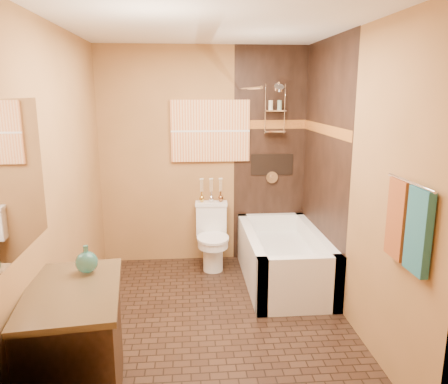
{
  "coord_description": "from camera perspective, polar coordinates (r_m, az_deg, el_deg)",
  "views": [
    {
      "loc": [
        -0.2,
        -3.54,
        1.99
      ],
      "look_at": [
        0.14,
        0.4,
        1.08
      ],
      "focal_mm": 35.0,
      "sensor_mm": 36.0,
      "label": 1
    }
  ],
  "objects": [
    {
      "name": "wall_front",
      "position": [
        2.17,
        0.68,
        -6.85
      ],
      "size": [
        2.4,
        0.02,
        2.5
      ],
      "primitive_type": "cube",
      "color": "#A77341",
      "rests_on": "floor"
    },
    {
      "name": "mosaic_band_back",
      "position": [
        5.12,
        6.14,
        8.77
      ],
      "size": [
        0.85,
        0.01,
        0.1
      ],
      "primitive_type": "cube",
      "color": "brown",
      "rests_on": "alcove_tile_back"
    },
    {
      "name": "wall_left",
      "position": [
        3.75,
        -20.29,
        0.8
      ],
      "size": [
        0.02,
        3.0,
        2.5
      ],
      "primitive_type": "cube",
      "color": "#A77341",
      "rests_on": "floor"
    },
    {
      "name": "teal_bottle",
      "position": [
        3.05,
        -17.52,
        -8.38
      ],
      "size": [
        0.19,
        0.19,
        0.23
      ],
      "primitive_type": null,
      "rotation": [
        0.0,
        0.0,
        0.38
      ],
      "color": "#22685F",
      "rests_on": "vanity"
    },
    {
      "name": "alcove_niche",
      "position": [
        5.18,
        6.28,
        3.59
      ],
      "size": [
        0.5,
        0.01,
        0.25
      ],
      "primitive_type": "cube",
      "color": "black",
      "rests_on": "alcove_tile_back"
    },
    {
      "name": "floor",
      "position": [
        4.06,
        -1.52,
        -16.35
      ],
      "size": [
        3.0,
        3.0,
        0.0
      ],
      "primitive_type": "plane",
      "color": "black",
      "rests_on": "ground"
    },
    {
      "name": "towel_rust",
      "position": [
        3.06,
        21.76,
        -3.29
      ],
      "size": [
        0.05,
        0.22,
        0.52
      ],
      "primitive_type": "cube",
      "color": "brown",
      "rests_on": "towel_bar"
    },
    {
      "name": "towel_bar",
      "position": [
        2.88,
        23.17,
        1.16
      ],
      "size": [
        0.02,
        0.55,
        0.02
      ],
      "primitive_type": "cylinder",
      "rotation": [
        1.57,
        0.0,
        0.0
      ],
      "color": "silver",
      "rests_on": "wall_right"
    },
    {
      "name": "alcove_tile_right",
      "position": [
        4.57,
        12.87,
        3.34
      ],
      "size": [
        0.01,
        1.5,
        2.5
      ],
      "primitive_type": "cube",
      "color": "black",
      "rests_on": "wall_right"
    },
    {
      "name": "shower_fixtures",
      "position": [
        5.02,
        6.65,
        9.21
      ],
      "size": [
        0.24,
        0.33,
        1.16
      ],
      "color": "silver",
      "rests_on": "floor"
    },
    {
      "name": "ceiling",
      "position": [
        3.58,
        -1.78,
        21.2
      ],
      "size": [
        3.0,
        3.0,
        0.0
      ],
      "primitive_type": "plane",
      "color": "silver",
      "rests_on": "wall_back"
    },
    {
      "name": "bud_vases",
      "position": [
        5.06,
        -1.69,
        0.32
      ],
      "size": [
        0.28,
        0.06,
        0.28
      ],
      "color": "gold",
      "rests_on": "toilet"
    },
    {
      "name": "bathtub",
      "position": [
        4.74,
        7.72,
        -9.03
      ],
      "size": [
        0.8,
        1.5,
        0.55
      ],
      "color": "white",
      "rests_on": "floor"
    },
    {
      "name": "wall_back",
      "position": [
        5.09,
        -2.63,
        4.62
      ],
      "size": [
        2.4,
        0.02,
        2.5
      ],
      "primitive_type": "cube",
      "color": "#A77341",
      "rests_on": "floor"
    },
    {
      "name": "alcove_tile_back",
      "position": [
        5.17,
        6.02,
        4.69
      ],
      "size": [
        0.85,
        0.01,
        2.5
      ],
      "primitive_type": "cube",
      "color": "black",
      "rests_on": "wall_back"
    },
    {
      "name": "mosaic_band_right",
      "position": [
        4.52,
        12.99,
        7.97
      ],
      "size": [
        0.01,
        1.5,
        0.1
      ],
      "primitive_type": "cube",
      "color": "brown",
      "rests_on": "alcove_tile_right"
    },
    {
      "name": "sunset_painting",
      "position": [
        5.04,
        -1.79,
        7.97
      ],
      "size": [
        0.9,
        0.04,
        0.7
      ],
      "primitive_type": "cube",
      "color": "orange",
      "rests_on": "wall_back"
    },
    {
      "name": "vanity",
      "position": [
        3.07,
        -18.81,
        -18.72
      ],
      "size": [
        0.66,
        0.98,
        0.81
      ],
      "rotation": [
        0.0,
        0.0,
        0.11
      ],
      "color": "black",
      "rests_on": "floor"
    },
    {
      "name": "vanity_mirror",
      "position": [
        2.76,
        -25.77,
        1.52
      ],
      "size": [
        0.01,
        1.0,
        0.9
      ],
      "primitive_type": "cube",
      "color": "white",
      "rests_on": "wall_left"
    },
    {
      "name": "towel_teal",
      "position": [
        2.84,
        24.08,
        -4.72
      ],
      "size": [
        0.05,
        0.22,
        0.52
      ],
      "primitive_type": "cube",
      "color": "#1E5364",
      "rests_on": "towel_bar"
    },
    {
      "name": "curtain_rod",
      "position": [
        4.33,
        3.14,
        13.38
      ],
      "size": [
        0.03,
        1.55,
        0.03
      ],
      "primitive_type": "cylinder",
      "rotation": [
        1.57,
        0.0,
        0.0
      ],
      "color": "silver",
      "rests_on": "wall_back"
    },
    {
      "name": "wall_right",
      "position": [
        3.87,
        16.38,
        1.46
      ],
      "size": [
        0.02,
        3.0,
        2.5
      ],
      "primitive_type": "cube",
      "color": "#A77341",
      "rests_on": "floor"
    },
    {
      "name": "toilet",
      "position": [
        5.04,
        -1.54,
        -5.78
      ],
      "size": [
        0.38,
        0.56,
        0.73
      ],
      "rotation": [
        0.0,
        0.0,
        -0.06
      ],
      "color": "white",
      "rests_on": "floor"
    }
  ]
}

